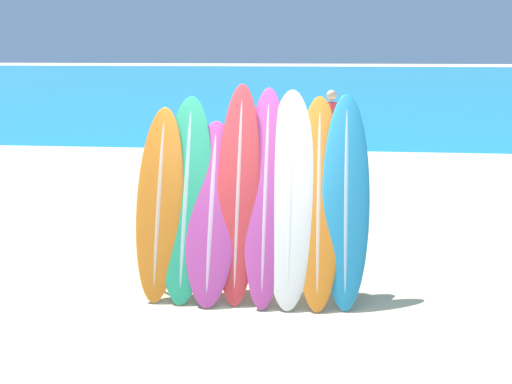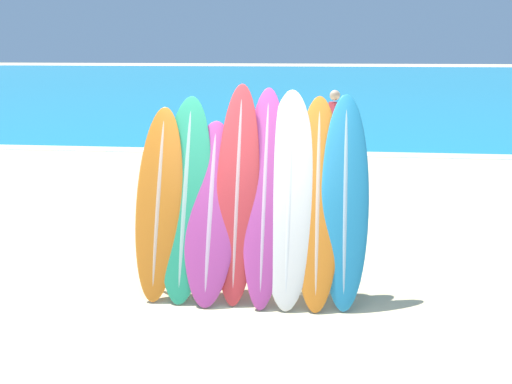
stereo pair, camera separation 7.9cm
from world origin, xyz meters
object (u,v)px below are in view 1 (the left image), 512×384
(surfboard_slot_4, at_px, (265,194))
(surfboard_slot_5, at_px, (290,196))
(surfboard_slot_3, at_px, (238,192))
(person_near_water, at_px, (330,125))
(surfboard_slot_0, at_px, (160,202))
(surfboard_slot_2, at_px, (212,211))
(person_mid_beach, at_px, (291,150))
(surfboard_rack, at_px, (250,250))
(surfboard_slot_6, at_px, (318,200))
(surfboard_slot_7, at_px, (346,199))
(surfboard_slot_1, at_px, (186,197))

(surfboard_slot_4, distance_m, surfboard_slot_5, 0.27)
(surfboard_slot_3, xyz_separation_m, person_near_water, (1.39, 6.31, -0.20))
(surfboard_slot_0, bearing_deg, surfboard_slot_2, -2.10)
(surfboard_slot_5, bearing_deg, surfboard_slot_4, 178.25)
(surfboard_slot_0, height_order, surfboard_slot_3, surfboard_slot_3)
(surfboard_slot_0, xyz_separation_m, surfboard_slot_4, (1.19, 0.07, 0.11))
(person_mid_beach, bearing_deg, surfboard_slot_3, -86.97)
(surfboard_rack, distance_m, surfboard_slot_6, 0.96)
(surfboard_slot_7, bearing_deg, surfboard_slot_1, 179.84)
(surfboard_slot_3, bearing_deg, person_near_water, 77.58)
(surfboard_slot_1, bearing_deg, surfboard_slot_7, -0.16)
(surfboard_slot_1, bearing_deg, person_near_water, 72.61)
(surfboard_slot_4, relative_size, surfboard_slot_5, 1.01)
(surfboard_slot_1, distance_m, surfboard_slot_2, 0.34)
(surfboard_slot_3, relative_size, person_mid_beach, 1.38)
(surfboard_slot_0, relative_size, person_near_water, 1.17)
(surfboard_slot_0, relative_size, surfboard_slot_2, 1.08)
(surfboard_slot_3, distance_m, person_near_water, 6.47)
(surfboard_slot_2, relative_size, surfboard_slot_3, 0.82)
(surfboard_slot_5, bearing_deg, surfboard_slot_1, -179.19)
(surfboard_slot_7, distance_m, person_near_water, 6.34)
(surfboard_slot_0, distance_m, surfboard_slot_6, 1.78)
(surfboard_slot_4, distance_m, person_mid_beach, 3.59)
(surfboard_slot_2, relative_size, surfboard_slot_6, 0.87)
(surfboard_slot_0, height_order, surfboard_slot_7, surfboard_slot_7)
(surfboard_slot_0, relative_size, person_mid_beach, 1.23)
(surfboard_slot_5, xyz_separation_m, surfboard_slot_7, (0.61, -0.02, -0.02))
(surfboard_slot_5, bearing_deg, surfboard_slot_0, -177.54)
(person_mid_beach, bearing_deg, surfboard_slot_4, -82.20)
(surfboard_rack, xyz_separation_m, surfboard_slot_4, (0.17, 0.09, 0.64))
(surfboard_slot_7, bearing_deg, surfboard_slot_0, -178.86)
(surfboard_slot_1, xyz_separation_m, person_mid_beach, (1.12, 3.60, -0.17))
(surfboard_slot_5, height_order, person_near_water, surfboard_slot_5)
(surfboard_slot_0, bearing_deg, person_mid_beach, 68.86)
(surfboard_slot_6, bearing_deg, surfboard_slot_4, 178.41)
(surfboard_slot_4, bearing_deg, person_near_water, 80.20)
(surfboard_slot_6, bearing_deg, surfboard_slot_7, -2.59)
(surfboard_slot_0, xyz_separation_m, surfboard_slot_7, (2.07, 0.04, 0.08))
(surfboard_slot_0, distance_m, surfboard_slot_2, 0.60)
(surfboard_slot_6, relative_size, surfboard_slot_7, 0.99)
(surfboard_slot_1, distance_m, surfboard_slot_5, 1.17)
(surfboard_slot_0, xyz_separation_m, person_mid_beach, (1.41, 3.65, -0.11))
(surfboard_slot_0, relative_size, surfboard_slot_3, 0.89)
(person_near_water, distance_m, person_mid_beach, 2.86)
(surfboard_slot_4, height_order, person_mid_beach, surfboard_slot_4)
(surfboard_slot_0, bearing_deg, surfboard_slot_7, 1.14)
(person_mid_beach, bearing_deg, surfboard_slot_2, -91.19)
(person_near_water, bearing_deg, surfboard_slot_1, -45.41)
(surfboard_slot_2, height_order, person_near_water, surfboard_slot_2)
(surfboard_rack, bearing_deg, surfboard_slot_5, 9.96)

